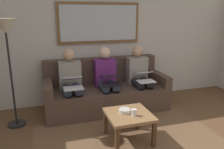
% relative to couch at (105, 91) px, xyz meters
% --- Properties ---
extents(wall_rear, '(6.00, 0.12, 2.60)m').
position_rel_couch_xyz_m(wall_rear, '(0.00, -0.48, 0.99)').
color(wall_rear, beige).
rests_on(wall_rear, ground_plane).
extents(area_rug, '(2.60, 1.80, 0.01)m').
position_rel_couch_xyz_m(area_rug, '(0.00, 1.27, -0.31)').
color(area_rug, brown).
rests_on(area_rug, ground_plane).
extents(couch, '(2.20, 0.90, 0.90)m').
position_rel_couch_xyz_m(couch, '(0.00, 0.00, 0.00)').
color(couch, '#4C382D').
rests_on(couch, ground_plane).
extents(framed_mirror, '(1.58, 0.05, 0.76)m').
position_rel_couch_xyz_m(framed_mirror, '(0.00, -0.39, 1.24)').
color(framed_mirror, brown).
extents(coffee_table, '(0.59, 0.59, 0.41)m').
position_rel_couch_xyz_m(coffee_table, '(0.01, 1.22, 0.03)').
color(coffee_table, olive).
rests_on(coffee_table, ground_plane).
extents(cup, '(0.07, 0.07, 0.09)m').
position_rel_couch_xyz_m(cup, '(-0.03, 1.30, 0.14)').
color(cup, silver).
rests_on(cup, coffee_table).
extents(bowl, '(0.16, 0.16, 0.05)m').
position_rel_couch_xyz_m(bowl, '(0.05, 1.17, 0.12)').
color(bowl, beige).
rests_on(bowl, coffee_table).
extents(person_left, '(0.38, 0.58, 1.14)m').
position_rel_couch_xyz_m(person_left, '(-0.64, 0.07, 0.30)').
color(person_left, gray).
rests_on(person_left, couch).
extents(laptop_white, '(0.31, 0.37, 0.16)m').
position_rel_couch_xyz_m(laptop_white, '(-0.64, 0.30, 0.32)').
color(laptop_white, white).
extents(person_middle, '(0.38, 0.58, 1.14)m').
position_rel_couch_xyz_m(person_middle, '(0.00, 0.07, 0.30)').
color(person_middle, '#66236B').
rests_on(person_middle, couch).
extents(laptop_black, '(0.32, 0.35, 0.15)m').
position_rel_couch_xyz_m(laptop_black, '(0.00, 0.32, 0.32)').
color(laptop_black, black).
extents(person_right, '(0.38, 0.58, 1.14)m').
position_rel_couch_xyz_m(person_right, '(0.64, 0.07, 0.30)').
color(person_right, gray).
rests_on(person_right, couch).
extents(laptop_silver, '(0.31, 0.40, 0.17)m').
position_rel_couch_xyz_m(laptop_silver, '(0.64, 0.29, 0.32)').
color(laptop_silver, silver).
extents(standing_lamp, '(0.32, 0.32, 1.66)m').
position_rel_couch_xyz_m(standing_lamp, '(1.55, 0.27, 1.06)').
color(standing_lamp, black).
rests_on(standing_lamp, ground_plane).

